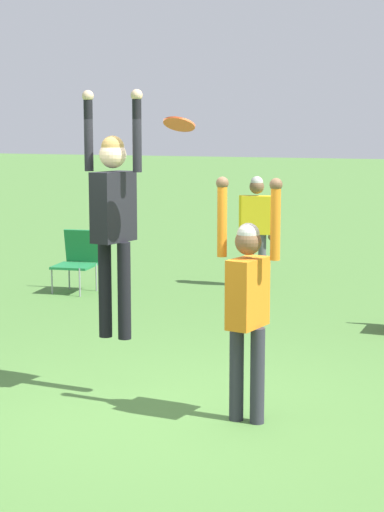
# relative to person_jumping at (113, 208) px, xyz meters

# --- Properties ---
(ground_plane) EXTENTS (120.00, 120.00, 0.00)m
(ground_plane) POSITION_rel_person_jumping_xyz_m (0.63, -0.30, -1.72)
(ground_plane) COLOR #4C7A38
(person_jumping) EXTENTS (0.59, 0.46, 2.22)m
(person_jumping) POSITION_rel_person_jumping_xyz_m (0.00, 0.00, 0.00)
(person_jumping) COLOR black
(person_jumping) RESTS_ON ground_plane
(person_defending) EXTENTS (0.56, 0.43, 2.03)m
(person_defending) POSITION_rel_person_jumping_xyz_m (1.35, -0.19, -0.65)
(person_defending) COLOR #2D2D38
(person_defending) RESTS_ON ground_plane
(frisbee) EXTENTS (0.27, 0.25, 0.13)m
(frisbee) POSITION_rel_person_jumping_xyz_m (0.72, -0.17, 0.73)
(frisbee) COLOR #E04C23
(camping_chair_1) EXTENTS (0.65, 0.70, 0.91)m
(camping_chair_1) POSITION_rel_person_jumping_xyz_m (-2.94, 4.17, -1.21)
(camping_chair_1) COLOR gray
(camping_chair_1) RESTS_ON ground_plane
(person_spectator_near) EXTENTS (0.59, 0.29, 1.70)m
(person_spectator_near) POSITION_rel_person_jumping_xyz_m (-0.63, 5.55, -0.70)
(person_spectator_near) COLOR #4C4C51
(person_spectator_near) RESTS_ON ground_plane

